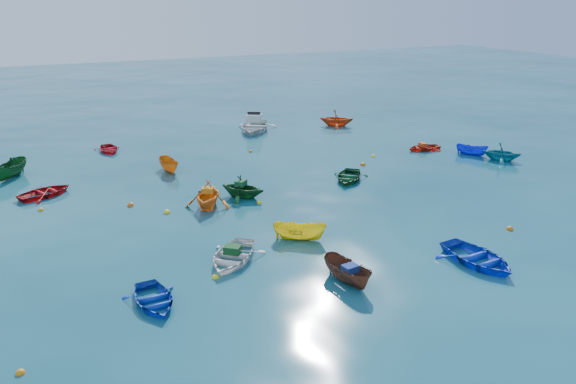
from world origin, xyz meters
name	(u,v)px	position (x,y,z in m)	size (l,w,h in m)	color
ground	(329,229)	(0.00, 0.00, 0.00)	(160.00, 160.00, 0.00)	#093A47
dinghy_blue_sw	(154,304)	(-9.66, -3.53, 0.00)	(2.10, 2.93, 0.61)	#0E35B1
dinghy_white_near	(232,261)	(-5.68, -1.32, 0.00)	(2.47, 3.45, 0.72)	silver
sampan_brown_mid	(347,282)	(-1.97, -5.15, 0.00)	(1.04, 2.77, 1.07)	#532D1E
dinghy_blue_se	(477,263)	(4.13, -6.10, 0.00)	(2.66, 3.72, 0.77)	#1035C8
dinghy_orange_w	(208,206)	(-4.61, 5.74, 0.00)	(2.59, 3.01, 1.58)	orange
sampan_yellow_mid	(299,240)	(-1.92, -0.49, 0.00)	(0.99, 2.63, 1.02)	yellow
dinghy_green_e	(348,180)	(4.95, 6.45, 0.00)	(2.27, 3.17, 0.66)	#0F411F
dinghy_cyan_se	(501,160)	(17.20, 5.78, 0.00)	(2.25, 2.60, 1.37)	#16748C
dinghy_red_nw	(46,196)	(-12.86, 11.46, 0.00)	(2.22, 3.10, 0.64)	#AC0E10
sampan_orange_n	(170,171)	(-5.01, 13.17, 0.00)	(0.99, 2.63, 1.02)	#C36612
dinghy_green_n	(243,197)	(-2.33, 6.30, 0.00)	(2.32, 2.69, 1.41)	#124D1F
dinghy_red_ne	(423,150)	(13.93, 10.39, 0.00)	(1.91, 2.67, 0.55)	red
sampan_blue_far	(471,155)	(16.28, 7.78, 0.00)	(0.88, 2.33, 0.90)	#1127D8
dinghy_red_far	(109,151)	(-8.01, 20.06, 0.00)	(1.94, 2.72, 0.56)	red
dinghy_orange_far	(336,126)	(11.89, 20.31, 0.00)	(2.55, 2.96, 1.56)	#CA4313
sampan_green_far	(11,178)	(-14.71, 16.14, 0.00)	(1.21, 3.21, 1.24)	#10481C
motorboat_white	(254,131)	(4.47, 21.63, 0.00)	(3.46, 4.83, 1.60)	silver
tarp_green_a	(233,249)	(-5.62, -1.25, 0.53)	(0.73, 0.55, 0.35)	#11451B
tarp_blue_a	(350,269)	(-1.95, -5.29, 0.69)	(0.63, 0.48, 0.30)	navy
tarp_orange_a	(208,190)	(-4.58, 5.79, 0.94)	(0.62, 0.47, 0.30)	orange
tarp_green_b	(241,183)	(-2.40, 6.38, 0.87)	(0.67, 0.51, 0.33)	#124B25
tarp_orange_b	(423,145)	(13.83, 10.40, 0.42)	(0.58, 0.44, 0.28)	#C54314
buoy_or_a	(21,373)	(-14.40, -5.96, 0.00)	(0.30, 0.30, 0.30)	orange
buoy_ye_a	(216,278)	(-6.85, -2.50, 0.00)	(0.31, 0.31, 0.31)	yellow
buoy_or_b	(510,230)	(8.32, -3.88, 0.00)	(0.35, 0.35, 0.35)	#D95E0B
buoy_ye_b	(167,213)	(-6.96, 5.72, 0.00)	(0.36, 0.36, 0.36)	yellow
buoy_or_c	(131,206)	(-8.58, 7.64, 0.00)	(0.37, 0.37, 0.37)	#D5520B
buoy_ye_c	(260,203)	(-1.80, 5.00, 0.00)	(0.30, 0.30, 0.30)	yellow
buoy_or_d	(363,165)	(7.57, 8.91, 0.00)	(0.38, 0.38, 0.38)	orange
buoy_ye_d	(41,210)	(-13.21, 9.00, 0.00)	(0.31, 0.31, 0.31)	gold
buoy_or_e	(251,152)	(1.69, 15.40, 0.00)	(0.29, 0.29, 0.29)	#CF6C0B
buoy_ye_e	(373,157)	(9.39, 10.41, 0.00)	(0.31, 0.31, 0.31)	yellow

